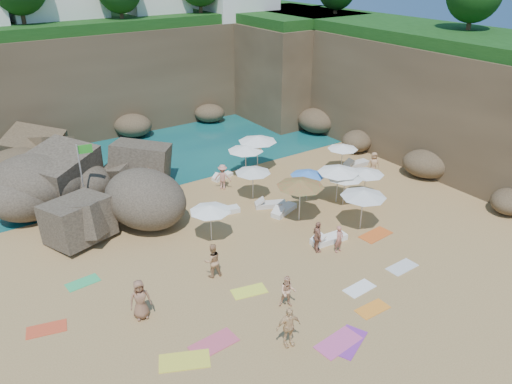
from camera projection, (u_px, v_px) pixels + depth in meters
ground at (257, 261)px, 24.25m from camera, size 120.00×120.00×0.00m
seawater at (75, 112)px, 46.50m from camera, size 120.00×120.00×0.00m
cliff_back at (109, 77)px, 42.06m from camera, size 44.00×8.00×8.00m
cliff_right at (402, 90)px, 38.09m from camera, size 8.00×30.00×8.00m
cliff_corner at (286, 66)px, 45.97m from camera, size 10.00×12.00×8.00m
rock_outcrop at (98, 215)px, 28.43m from camera, size 9.44×7.52×3.49m
flag_pole at (83, 171)px, 27.34m from camera, size 0.84×0.17×4.30m
parasol_0 at (258, 139)px, 33.35m from camera, size 2.61×2.61×2.47m
parasol_1 at (246, 148)px, 32.39m from camera, size 2.35×2.35×2.22m
parasol_2 at (253, 170)px, 29.59m from camera, size 2.15×2.15×2.04m
parasol_4 at (338, 169)px, 29.05m from camera, size 2.45×2.45×2.31m
parasol_5 at (210, 208)px, 25.24m from camera, size 2.15×2.15×2.03m
parasol_6 at (300, 183)px, 26.97m from camera, size 2.63×2.63×2.49m
parasol_7 at (343, 147)px, 33.38m from camera, size 2.04×2.04×1.93m
parasol_8 at (366, 171)px, 29.46m from camera, size 2.13×2.13×2.02m
parasol_9 at (345, 175)px, 28.87m from camera, size 2.18×2.18×2.07m
parasol_10 at (308, 173)px, 29.34m from camera, size 2.08×2.08×1.97m
parasol_11 at (364, 193)px, 26.21m from camera, size 2.44×2.44×2.31m
lounger_0 at (224, 211)px, 28.62m from camera, size 1.93×0.97×0.29m
lounger_1 at (222, 177)px, 33.02m from camera, size 1.61×0.88×0.24m
lounger_2 at (284, 210)px, 28.70m from camera, size 1.96×1.23×0.29m
lounger_3 at (270, 204)px, 29.35m from camera, size 1.90×1.31×0.28m
lounger_4 at (356, 164)px, 34.82m from camera, size 1.97×0.73×0.30m
lounger_5 at (329, 239)px, 25.81m from camera, size 2.02×0.83×0.31m
towel_1 at (214, 344)px, 19.16m from camera, size 1.89×1.02×0.03m
towel_2 at (373, 309)px, 21.02m from camera, size 1.47×0.75×0.03m
towel_4 at (184, 361)px, 18.36m from camera, size 2.09×1.63×0.03m
towel_5 at (360, 288)px, 22.29m from camera, size 1.51×0.82×0.03m
towel_6 at (349, 342)px, 19.25m from camera, size 2.00×1.55×0.03m
towel_7 at (47, 329)px, 19.90m from camera, size 1.67×1.11×0.03m
towel_9 at (338, 343)px, 19.21m from camera, size 1.94×1.10×0.03m
towel_10 at (376, 235)px, 26.47m from camera, size 1.88×1.05×0.03m
towel_11 at (83, 283)px, 22.68m from camera, size 1.51×0.84×0.03m
towel_12 at (249, 291)px, 22.11m from camera, size 1.67×1.10×0.03m
towel_13 at (402, 267)px, 23.79m from camera, size 1.58×0.82×0.03m
person_stand_1 at (213, 261)px, 22.81m from camera, size 0.93×0.78×1.69m
person_stand_2 at (223, 177)px, 31.27m from camera, size 1.06×1.05×1.64m
person_stand_3 at (317, 237)px, 24.70m from camera, size 0.73×1.06×1.66m
person_stand_4 at (373, 164)px, 33.16m from camera, size 0.91×0.79×1.63m
person_stand_5 at (150, 182)px, 30.35m from camera, size 1.74×1.20×1.83m
person_lie_1 at (288, 341)px, 19.04m from camera, size 1.29×1.86×0.42m
person_lie_2 at (142, 313)px, 20.45m from camera, size 1.16×1.90×0.47m
person_lie_4 at (338, 249)px, 24.96m from camera, size 0.77×1.48×0.34m
person_lie_5 at (287, 301)px, 21.08m from camera, size 1.42×1.60×0.55m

